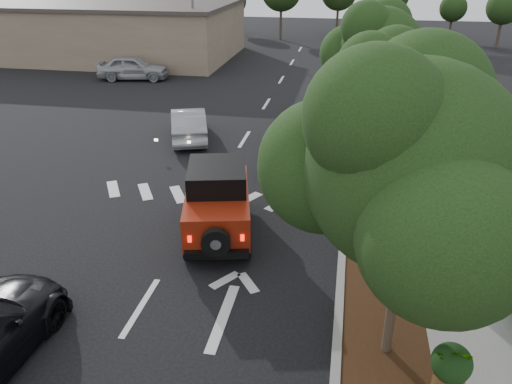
# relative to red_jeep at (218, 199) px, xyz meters

# --- Properties ---
(ground) EXTENTS (120.00, 120.00, 0.00)m
(ground) POSITION_rel_red_jeep_xyz_m (-0.91, -3.83, -1.05)
(ground) COLOR black
(ground) RESTS_ON ground
(curb) EXTENTS (0.20, 70.00, 0.15)m
(curb) POSITION_rel_red_jeep_xyz_m (3.69, 8.17, -0.97)
(curb) COLOR #9E9B93
(curb) RESTS_ON ground
(planting_strip) EXTENTS (1.80, 70.00, 0.12)m
(planting_strip) POSITION_rel_red_jeep_xyz_m (4.69, 8.17, -0.99)
(planting_strip) COLOR black
(planting_strip) RESTS_ON ground
(sidewalk) EXTENTS (2.00, 70.00, 0.12)m
(sidewalk) POSITION_rel_red_jeep_xyz_m (6.59, 8.17, -0.99)
(sidewalk) COLOR gray
(sidewalk) RESTS_ON ground
(hedge) EXTENTS (0.80, 70.00, 0.80)m
(hedge) POSITION_rel_red_jeep_xyz_m (7.99, 8.17, -0.65)
(hedge) COLOR black
(hedge) RESTS_ON ground
(commercial_building) EXTENTS (22.00, 12.00, 4.00)m
(commercial_building) POSITION_rel_red_jeep_xyz_m (-16.91, 26.17, 0.95)
(commercial_building) COLOR #7D6856
(commercial_building) RESTS_ON ground
(transmission_tower) EXTENTS (7.00, 4.00, 28.00)m
(transmission_tower) POSITION_rel_red_jeep_xyz_m (5.09, 44.17, -1.05)
(transmission_tower) COLOR slate
(transmission_tower) RESTS_ON ground
(street_tree_near) EXTENTS (3.80, 3.80, 5.92)m
(street_tree_near) POSITION_rel_red_jeep_xyz_m (4.69, -4.33, -1.05)
(street_tree_near) COLOR black
(street_tree_near) RESTS_ON ground
(street_tree_mid) EXTENTS (3.20, 3.20, 5.32)m
(street_tree_mid) POSITION_rel_red_jeep_xyz_m (4.69, 2.67, -1.05)
(street_tree_mid) COLOR black
(street_tree_mid) RESTS_ON ground
(street_tree_far) EXTENTS (3.40, 3.40, 5.62)m
(street_tree_far) POSITION_rel_red_jeep_xyz_m (4.69, 9.17, -1.05)
(street_tree_far) COLOR black
(street_tree_far) RESTS_ON ground
(light_pole_a) EXTENTS (2.00, 0.22, 9.00)m
(light_pole_a) POSITION_rel_red_jeep_xyz_m (-7.41, 22.17, -1.05)
(light_pole_a) COLOR slate
(light_pole_a) RESTS_ON ground
(light_pole_b) EXTENTS (2.00, 0.22, 9.00)m
(light_pole_b) POSITION_rel_red_jeep_xyz_m (-8.41, 34.17, -1.05)
(light_pole_b) COLOR slate
(light_pole_b) RESTS_ON ground
(red_jeep) EXTENTS (2.57, 4.21, 2.06)m
(red_jeep) POSITION_rel_red_jeep_xyz_m (0.00, 0.00, 0.00)
(red_jeep) COLOR black
(red_jeep) RESTS_ON ground
(silver_suv_ahead) EXTENTS (2.45, 5.05, 1.38)m
(silver_suv_ahead) POSITION_rel_red_jeep_xyz_m (1.69, 6.03, -0.36)
(silver_suv_ahead) COLOR #9EA0A5
(silver_suv_ahead) RESTS_ON ground
(silver_sedan_oncoming) EXTENTS (2.78, 4.47, 1.39)m
(silver_sedan_oncoming) POSITION_rel_red_jeep_xyz_m (-3.38, 7.84, -0.35)
(silver_sedan_oncoming) COLOR #9D9EA4
(silver_sedan_oncoming) RESTS_ON ground
(parked_suv) EXTENTS (4.83, 2.54, 1.57)m
(parked_suv) POSITION_rel_red_jeep_xyz_m (-10.54, 18.47, -0.26)
(parked_suv) COLOR #A4A5AC
(parked_suv) RESTS_ON ground
(terracotta_planter) EXTENTS (0.72, 0.72, 1.26)m
(terracotta_planter) POSITION_rel_red_jeep_xyz_m (5.69, -5.41, -0.20)
(terracotta_planter) COLOR brown
(terracotta_planter) RESTS_ON ground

